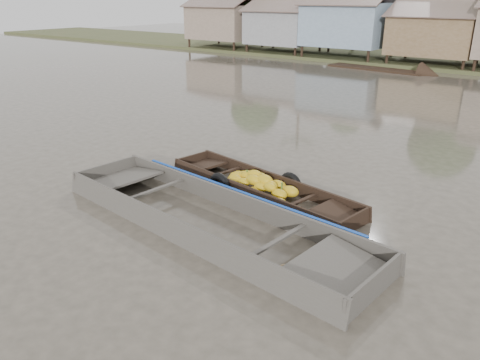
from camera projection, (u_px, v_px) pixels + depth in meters
The scene contains 3 objects.
ground at pixel (196, 236), 10.08m from camera, with size 120.00×120.00×0.00m, color #484337.
banana_boat at pixel (258, 187), 12.17m from camera, with size 5.92×2.27×0.81m.
viewer_boat at pixel (210, 223), 10.47m from camera, with size 8.39×2.87×0.66m.
Camera 1 is at (6.16, -6.54, 4.82)m, focal length 35.00 mm.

